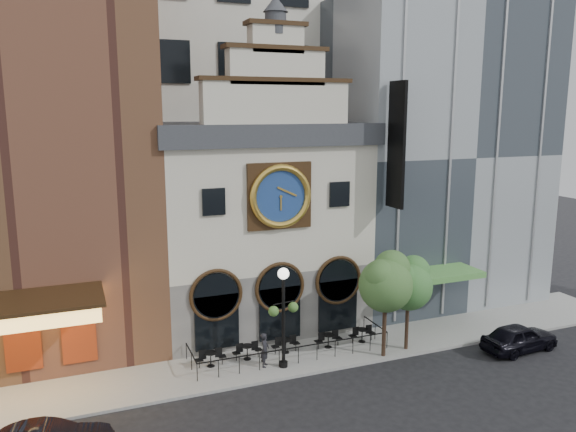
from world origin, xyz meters
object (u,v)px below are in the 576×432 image
(bistro_1, at_px, (247,351))
(car_right, at_px, (519,337))
(bistro_0, at_px, (211,358))
(tree_left, at_px, (386,281))
(bistro_2, at_px, (286,345))
(bistro_4, at_px, (362,334))
(lamppost, at_px, (283,306))
(pedestrian, at_px, (265,350))
(tree_right, at_px, (409,282))
(bistro_3, at_px, (328,339))

(bistro_1, bearing_deg, car_right, -16.12)
(bistro_1, bearing_deg, bistro_0, -176.67)
(car_right, bearing_deg, tree_left, 71.37)
(bistro_2, height_order, car_right, car_right)
(bistro_4, relative_size, car_right, 0.35)
(bistro_0, bearing_deg, lamppost, -22.10)
(bistro_2, bearing_deg, pedestrian, -144.67)
(bistro_1, bearing_deg, tree_right, -12.46)
(bistro_4, height_order, car_right, car_right)
(bistro_1, height_order, bistro_3, same)
(bistro_0, height_order, lamppost, lamppost)
(bistro_2, bearing_deg, bistro_3, -5.19)
(bistro_3, height_order, pedestrian, pedestrian)
(bistro_0, distance_m, bistro_3, 6.61)
(bistro_1, relative_size, bistro_3, 1.00)
(bistro_0, xyz_separation_m, bistro_3, (6.61, -0.10, 0.00))
(pedestrian, relative_size, lamppost, 0.34)
(bistro_1, xyz_separation_m, bistro_4, (6.72, -0.23, 0.00))
(bistro_0, relative_size, bistro_2, 1.00)
(bistro_4, height_order, pedestrian, pedestrian)
(car_right, xyz_separation_m, lamppost, (-12.90, 2.63, 2.62))
(bistro_0, bearing_deg, bistro_1, 3.33)
(bistro_1, relative_size, bistro_4, 1.00)
(car_right, bearing_deg, bistro_4, 58.93)
(car_right, height_order, tree_left, tree_left)
(bistro_0, distance_m, tree_right, 11.22)
(bistro_2, xyz_separation_m, tree_right, (6.40, -1.91, 3.33))
(bistro_0, bearing_deg, pedestrian, -20.99)
(bistro_2, relative_size, tree_right, 0.31)
(bistro_4, distance_m, tree_right, 4.16)
(bistro_4, distance_m, car_right, 8.59)
(bistro_2, distance_m, tree_right, 7.46)
(car_right, xyz_separation_m, tree_left, (-7.40, 1.95, 3.54))
(bistro_1, xyz_separation_m, lamppost, (1.46, -1.52, 2.78))
(bistro_1, height_order, bistro_2, same)
(bistro_2, distance_m, pedestrian, 1.98)
(bistro_2, relative_size, bistro_3, 1.00)
(bistro_4, relative_size, tree_right, 0.31)
(car_right, distance_m, lamppost, 13.43)
(car_right, xyz_separation_m, tree_right, (-5.79, 2.26, 3.17))
(bistro_1, xyz_separation_m, pedestrian, (0.59, -1.11, 0.43))
(bistro_2, distance_m, tree_left, 6.44)
(bistro_3, distance_m, tree_left, 4.81)
(bistro_1, bearing_deg, bistro_4, -1.94)
(bistro_1, height_order, bistro_4, same)
(bistro_0, xyz_separation_m, pedestrian, (2.59, -0.99, 0.43))
(tree_left, bearing_deg, bistro_2, 155.19)
(bistro_0, height_order, bistro_2, same)
(lamppost, distance_m, tree_right, 7.15)
(bistro_0, distance_m, car_right, 16.85)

